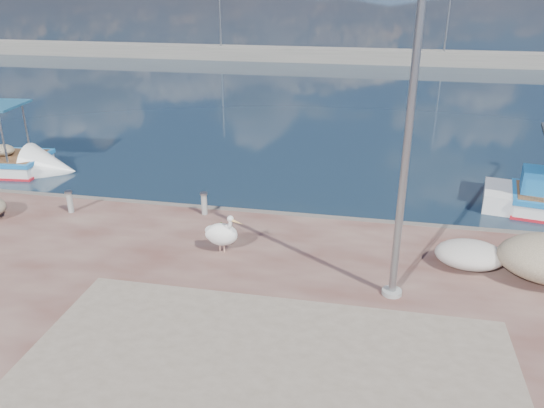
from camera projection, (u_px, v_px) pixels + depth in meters
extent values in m
plane|color=#162635|center=(238.00, 326.00, 11.54)|extent=(1400.00, 1400.00, 0.00)
cube|color=gray|center=(350.00, 56.00, 47.40)|extent=(120.00, 2.20, 1.20)
cylinder|color=gray|center=(220.00, 14.00, 48.21)|extent=(0.16, 0.16, 7.00)
cylinder|color=gray|center=(448.00, 17.00, 44.64)|extent=(0.16, 0.16, 7.00)
cube|color=#1B6CB2|center=(539.00, 181.00, 16.94)|extent=(1.17, 1.17, 0.78)
cylinder|color=tan|center=(220.00, 246.00, 13.61)|extent=(0.04, 0.04, 0.27)
cylinder|color=tan|center=(224.00, 247.00, 13.55)|extent=(0.04, 0.04, 0.27)
ellipsoid|color=white|center=(222.00, 234.00, 13.44)|extent=(0.95, 0.77, 0.59)
cylinder|color=white|center=(229.00, 226.00, 13.20)|extent=(0.22, 0.17, 0.50)
sphere|color=white|center=(230.00, 219.00, 13.10)|extent=(0.17, 0.17, 0.17)
cone|color=#E1AA57|center=(237.00, 222.00, 13.02)|extent=(0.40, 0.23, 0.12)
cylinder|color=gray|center=(407.00, 142.00, 10.42)|extent=(0.16, 0.16, 7.00)
cylinder|color=gray|center=(392.00, 292.00, 11.78)|extent=(0.44, 0.44, 0.10)
cylinder|color=gray|center=(204.00, 204.00, 15.67)|extent=(0.17, 0.17, 0.66)
cylinder|color=gray|center=(204.00, 194.00, 15.54)|extent=(0.23, 0.23, 0.06)
cylinder|color=gray|center=(70.00, 202.00, 15.81)|extent=(0.17, 0.17, 0.65)
cylinder|color=gray|center=(68.00, 192.00, 15.68)|extent=(0.22, 0.22, 0.06)
imported|color=#33722D|center=(221.00, 229.00, 14.29)|extent=(0.46, 0.40, 0.49)
ellipsoid|color=beige|center=(470.00, 255.00, 12.83)|extent=(1.65, 1.24, 0.62)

